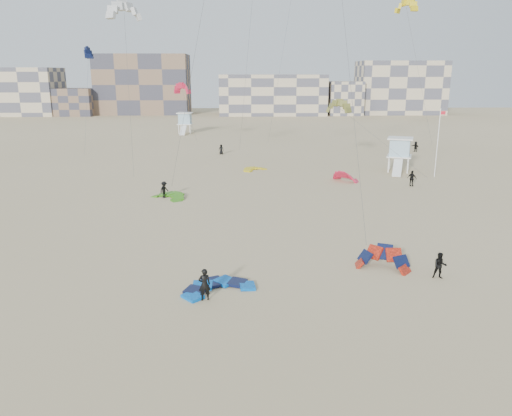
{
  "coord_description": "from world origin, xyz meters",
  "views": [
    {
      "loc": [
        1.09,
        -26.81,
        12.53
      ],
      "look_at": [
        1.91,
        6.0,
        3.61
      ],
      "focal_mm": 35.0,
      "sensor_mm": 36.0,
      "label": 1
    }
  ],
  "objects_px": {
    "lifeguard_tower_near": "(399,155)",
    "kite_ground_blue": "(218,290)",
    "kitesurfer_main": "(204,284)",
    "kite_ground_orange": "(382,268)"
  },
  "relations": [
    {
      "from": "kitesurfer_main",
      "to": "lifeguard_tower_near",
      "type": "relative_size",
      "value": 0.29
    },
    {
      "from": "kite_ground_blue",
      "to": "lifeguard_tower_near",
      "type": "relative_size",
      "value": 0.64
    },
    {
      "from": "kite_ground_blue",
      "to": "kite_ground_orange",
      "type": "height_order",
      "value": "kite_ground_orange"
    },
    {
      "from": "kitesurfer_main",
      "to": "kite_ground_blue",
      "type": "bearing_deg",
      "value": -131.29
    },
    {
      "from": "kite_ground_orange",
      "to": "kitesurfer_main",
      "type": "relative_size",
      "value": 1.84
    },
    {
      "from": "kite_ground_orange",
      "to": "kitesurfer_main",
      "type": "bearing_deg",
      "value": -134.05
    },
    {
      "from": "kite_ground_blue",
      "to": "lifeguard_tower_near",
      "type": "distance_m",
      "value": 42.62
    },
    {
      "from": "kitesurfer_main",
      "to": "lifeguard_tower_near",
      "type": "bearing_deg",
      "value": -135.19
    },
    {
      "from": "lifeguard_tower_near",
      "to": "kite_ground_blue",
      "type": "bearing_deg",
      "value": -101.15
    },
    {
      "from": "kite_ground_blue",
      "to": "kitesurfer_main",
      "type": "xyz_separation_m",
      "value": [
        -0.68,
        -1.35,
        0.95
      ]
    }
  ]
}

